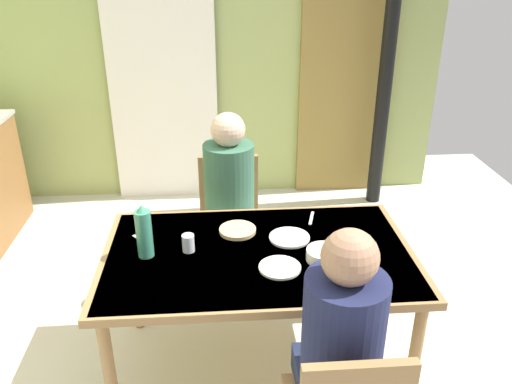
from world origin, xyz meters
The scene contains 18 objects.
ground_plane centered at (0.00, 0.00, 0.00)m, with size 5.98×5.98×0.00m, color beige.
wall_back centered at (0.00, 2.30, 1.43)m, with size 4.28×0.10×2.85m, color #9DAB63.
door_wooden centered at (1.31, 2.22, 1.00)m, with size 0.80×0.05×2.00m, color olive.
stove_pipe_column centered at (1.57, 1.95, 1.43)m, with size 0.12×0.12×2.85m, color black.
curtain_panel centered at (-0.25, 2.20, 1.20)m, with size 0.90×0.03×2.40m, color white.
dining_table centered at (0.38, -0.02, 0.66)m, with size 1.50×0.91×0.73m.
chair_far_diner centered at (0.26, 0.79, 0.50)m, with size 0.40×0.40×0.87m.
person_near_diner centered at (0.63, -0.69, 0.78)m, with size 0.30×0.37×0.77m.
person_far_diner centered at (0.26, 0.65, 0.78)m, with size 0.30×0.37×0.77m.
water_bottle_green_near centered at (-0.16, -0.01, 0.85)m, with size 0.08×0.08×0.27m.
serving_bowl_center centered at (0.68, -0.11, 0.75)m, with size 0.17×0.17×0.06m, color beige.
dinner_plate_near_left centered at (0.54, 0.10, 0.73)m, with size 0.21×0.21×0.01m, color white.
dinner_plate_near_right centered at (0.46, -0.17, 0.73)m, with size 0.19×0.19×0.01m, color white.
drinking_glass_by_near_diner centered at (0.04, 0.02, 0.77)m, with size 0.06×0.06×0.09m, color silver.
bread_plate_sliced centered at (0.29, 0.18, 0.74)m, with size 0.19×0.19×0.02m, color #DBB77A.
cutlery_knife_near centered at (-0.20, 0.13, 0.73)m, with size 0.15×0.02×0.00m, color silver.
cutlery_fork_near centered at (0.93, 0.00, 0.73)m, with size 0.15×0.02×0.00m, color silver.
cutlery_knife_far centered at (0.69, 0.30, 0.73)m, with size 0.15×0.02×0.00m, color silver.
Camera 1 is at (0.20, -2.15, 2.06)m, focal length 36.33 mm.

